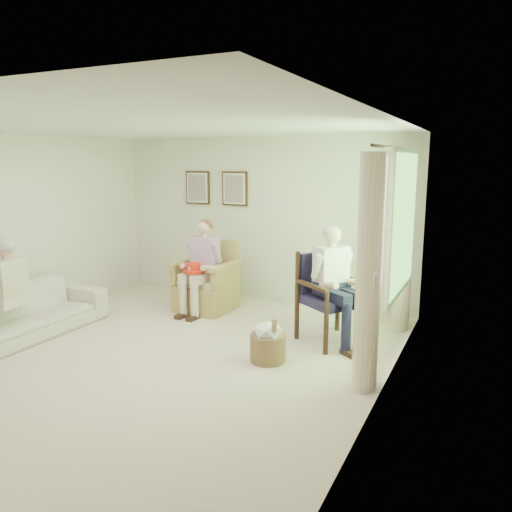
# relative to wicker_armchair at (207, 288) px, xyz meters

# --- Properties ---
(floor) EXTENTS (5.50, 5.50, 0.00)m
(floor) POSITION_rel_wicker_armchair_xyz_m (0.47, -1.84, -0.33)
(floor) COLOR beige
(floor) RESTS_ON ground
(back_wall) EXTENTS (5.00, 0.04, 2.60)m
(back_wall) POSITION_rel_wicker_armchair_xyz_m (0.47, 0.91, 0.97)
(back_wall) COLOR silver
(back_wall) RESTS_ON ground
(left_wall) EXTENTS (0.04, 5.50, 2.60)m
(left_wall) POSITION_rel_wicker_armchair_xyz_m (-2.03, -1.84, 0.97)
(left_wall) COLOR silver
(left_wall) RESTS_ON ground
(right_wall) EXTENTS (0.04, 5.50, 2.60)m
(right_wall) POSITION_rel_wicker_armchair_xyz_m (2.97, -1.84, 0.97)
(right_wall) COLOR silver
(right_wall) RESTS_ON ground
(ceiling) EXTENTS (5.00, 5.50, 0.02)m
(ceiling) POSITION_rel_wicker_armchair_xyz_m (0.47, -1.84, 2.27)
(ceiling) COLOR white
(ceiling) RESTS_ON back_wall
(window) EXTENTS (0.13, 2.50, 1.63)m
(window) POSITION_rel_wicker_armchair_xyz_m (2.93, -0.64, 1.26)
(window) COLOR #2D6B23
(window) RESTS_ON right_wall
(curtain_left) EXTENTS (0.34, 0.34, 2.30)m
(curtain_left) POSITION_rel_wicker_armchair_xyz_m (2.80, -1.62, 0.82)
(curtain_left) COLOR beige
(curtain_left) RESTS_ON ground
(curtain_right) EXTENTS (0.34, 0.34, 2.30)m
(curtain_right) POSITION_rel_wicker_armchair_xyz_m (2.80, 0.34, 0.82)
(curtain_right) COLOR beige
(curtain_right) RESTS_ON ground
(framed_print_left) EXTENTS (0.45, 0.05, 0.55)m
(framed_print_left) POSITION_rel_wicker_armchair_xyz_m (-0.68, 0.87, 1.45)
(framed_print_left) COLOR #382114
(framed_print_left) RESTS_ON back_wall
(framed_print_right) EXTENTS (0.45, 0.05, 0.55)m
(framed_print_right) POSITION_rel_wicker_armchair_xyz_m (0.02, 0.87, 1.45)
(framed_print_right) COLOR #382114
(framed_print_right) RESTS_ON back_wall
(wicker_armchair) EXTENTS (0.81, 0.80, 1.03)m
(wicker_armchair) POSITION_rel_wicker_armchair_xyz_m (0.00, 0.00, 0.00)
(wicker_armchair) COLOR tan
(wicker_armchair) RESTS_ON ground
(wood_armchair) EXTENTS (0.71, 0.66, 1.09)m
(wood_armchair) POSITION_rel_wicker_armchair_xyz_m (2.12, -0.42, 0.27)
(wood_armchair) COLOR black
(wood_armchair) RESTS_ON ground
(sofa) EXTENTS (2.14, 0.84, 0.63)m
(sofa) POSITION_rel_wicker_armchair_xyz_m (-1.48, -2.03, -0.02)
(sofa) COLOR silver
(sofa) RESTS_ON ground
(person_wicker) EXTENTS (0.40, 0.62, 1.35)m
(person_wicker) POSITION_rel_wicker_armchair_xyz_m (-0.00, -0.14, 0.46)
(person_wicker) COLOR beige
(person_wicker) RESTS_ON ground
(person_dark) EXTENTS (0.40, 0.63, 1.43)m
(person_dark) POSITION_rel_wicker_armchair_xyz_m (2.12, -0.60, 0.52)
(person_dark) COLOR #171733
(person_dark) RESTS_ON ground
(person_sofa) EXTENTS (0.42, 0.62, 1.28)m
(person_sofa) POSITION_rel_wicker_armchair_xyz_m (-1.48, -2.31, 0.40)
(person_sofa) COLOR beige
(person_sofa) RESTS_ON ground
(red_hat) EXTENTS (0.31, 0.31, 0.14)m
(red_hat) POSITION_rel_wicker_armchair_xyz_m (-0.01, -0.34, 0.37)
(red_hat) COLOR red
(red_hat) RESTS_ON person_wicker
(hatbox) EXTENTS (0.46, 0.46, 0.59)m
(hatbox) POSITION_rel_wicker_armchair_xyz_m (1.66, -1.43, -0.10)
(hatbox) COLOR #A9775B
(hatbox) RESTS_ON ground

